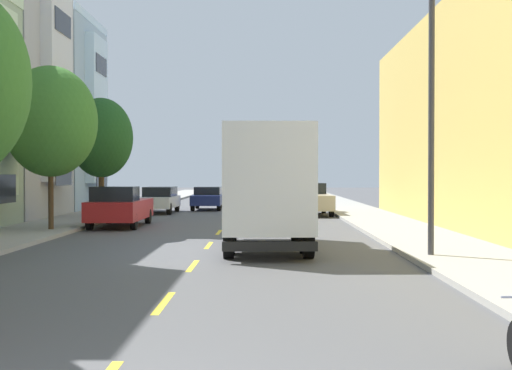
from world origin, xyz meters
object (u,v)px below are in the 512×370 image
at_px(parked_pickup_red, 120,207).
at_px(moving_navy_sedan, 208,198).
at_px(parked_wagon_white, 160,199).
at_px(parked_pickup_black, 296,191).
at_px(delivery_box_truck, 266,183).
at_px(street_tree_farthest, 101,138).
at_px(street_tree_third, 51,121).
at_px(parked_pickup_champagne, 311,200).
at_px(street_lamp, 426,94).

bearing_deg(parked_pickup_red, moving_navy_sedan, 79.89).
height_order(parked_wagon_white, parked_pickup_black, parked_pickup_black).
height_order(parked_pickup_black, moving_navy_sedan, parked_pickup_black).
relative_size(delivery_box_truck, parked_pickup_black, 1.35).
bearing_deg(parked_wagon_white, moving_navy_sedan, 56.53).
bearing_deg(street_tree_farthest, parked_pickup_red, -69.65).
relative_size(parked_wagon_white, parked_pickup_black, 0.89).
bearing_deg(street_tree_farthest, parked_wagon_white, 68.04).
bearing_deg(street_tree_third, parked_pickup_champagne, 48.27).
relative_size(parked_pickup_champagne, moving_navy_sedan, 1.19).
relative_size(street_tree_farthest, street_lamp, 0.81).
distance_m(parked_pickup_red, moving_navy_sedan, 14.70).
bearing_deg(parked_pickup_champagne, moving_navy_sedan, 137.88).
distance_m(street_tree_farthest, parked_pickup_red, 6.64).
relative_size(parked_pickup_red, moving_navy_sedan, 1.18).
relative_size(delivery_box_truck, parked_pickup_red, 1.35).
distance_m(street_tree_third, street_lamp, 14.98).
bearing_deg(parked_wagon_white, parked_pickup_black, 62.69).
relative_size(street_tree_farthest, parked_pickup_black, 1.11).
distance_m(parked_wagon_white, moving_navy_sedan, 4.48).
height_order(delivery_box_truck, moving_navy_sedan, delivery_box_truck).
relative_size(parked_pickup_red, parked_wagon_white, 1.12).
relative_size(parked_pickup_black, moving_navy_sedan, 1.18).
bearing_deg(parked_pickup_red, street_lamp, -47.97).
bearing_deg(street_lamp, street_tree_third, 145.56).
bearing_deg(parked_pickup_black, street_lamp, -87.48).
relative_size(street_tree_third, street_lamp, 0.85).
bearing_deg(delivery_box_truck, street_tree_farthest, 119.52).
bearing_deg(street_lamp, parked_pickup_red, 132.03).
bearing_deg(parked_pickup_black, street_tree_third, -109.41).
bearing_deg(parked_pickup_black, parked_pickup_red, -107.59).
relative_size(street_lamp, moving_navy_sedan, 1.62).
bearing_deg(parked_pickup_black, moving_navy_sedan, -115.37).
xyz_separation_m(street_tree_third, moving_navy_sedan, (4.60, 17.46, -3.49)).
relative_size(street_tree_third, delivery_box_truck, 0.87).
xyz_separation_m(parked_wagon_white, parked_pickup_black, (8.52, 16.50, 0.02)).
relative_size(street_lamp, parked_pickup_red, 1.37).
xyz_separation_m(parked_pickup_red, parked_wagon_white, (0.11, 10.73, -0.02)).
xyz_separation_m(street_tree_farthest, moving_navy_sedan, (4.60, 9.02, -3.29)).
bearing_deg(moving_navy_sedan, street_tree_farthest, -117.02).
bearing_deg(parked_pickup_black, street_tree_farthest, -116.06).
bearing_deg(moving_navy_sedan, delivery_box_truck, -81.28).
height_order(parked_pickup_champagne, parked_pickup_black, same).
height_order(delivery_box_truck, parked_wagon_white, delivery_box_truck).
distance_m(street_tree_third, delivery_box_truck, 10.45).
bearing_deg(delivery_box_truck, street_tree_third, 143.58).
distance_m(street_lamp, delivery_box_truck, 5.34).
bearing_deg(moving_navy_sedan, parked_pickup_red, -100.11).
height_order(delivery_box_truck, parked_pickup_champagne, delivery_box_truck).
xyz_separation_m(parked_pickup_champagne, moving_navy_sedan, (-6.07, 5.49, -0.08)).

